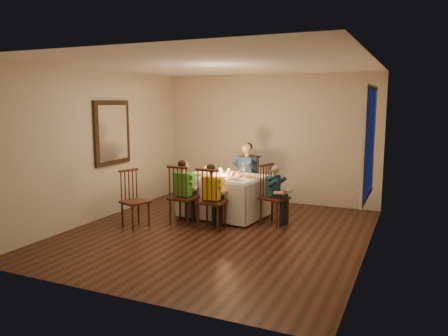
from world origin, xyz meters
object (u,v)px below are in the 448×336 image
at_px(chair_near_right, 212,229).
at_px(chair_extra, 136,227).
at_px(chair_end, 274,224).
at_px(serving_bowl, 211,170).
at_px(child_green, 184,224).
at_px(child_yellow, 212,229).
at_px(chair_adult, 246,207).
at_px(dining_table, 224,187).
at_px(adult, 246,207).
at_px(chair_near_left, 184,224).
at_px(child_teal, 274,224).

distance_m(chair_near_right, chair_extra, 1.27).
height_order(chair_end, serving_bowl, serving_bowl).
bearing_deg(child_green, child_yellow, 174.33).
distance_m(chair_adult, chair_end, 1.27).
relative_size(dining_table, chair_near_right, 1.52).
bearing_deg(child_green, chair_extra, 36.85).
distance_m(adult, child_green, 1.63).
xyz_separation_m(chair_near_left, child_green, (0.00, 0.00, 0.00)).
bearing_deg(chair_end, child_yellow, 145.23).
distance_m(child_green, serving_bowl, 1.27).
height_order(chair_near_left, child_yellow, child_yellow).
bearing_deg(dining_table, chair_near_left, -111.86).
bearing_deg(child_green, chair_near_right, 174.33).
distance_m(chair_near_right, child_yellow, 0.00).
xyz_separation_m(chair_near_right, adult, (-0.03, 1.61, 0.00)).
bearing_deg(chair_near_left, child_yellow, 174.33).
distance_m(chair_end, child_teal, 0.00).
bearing_deg(chair_near_right, serving_bowl, -64.06).
xyz_separation_m(chair_near_right, serving_bowl, (-0.53, 1.08, 0.77)).
distance_m(dining_table, chair_near_right, 0.98).
xyz_separation_m(chair_adult, chair_near_right, (0.03, -1.61, 0.00)).
relative_size(chair_adult, chair_near_right, 1.00).
bearing_deg(chair_end, chair_adult, 59.42).
distance_m(chair_adult, child_green, 1.63).
bearing_deg(chair_end, adult, 59.42).
bearing_deg(child_yellow, child_teal, -141.28).
distance_m(chair_end, chair_extra, 2.32).
bearing_deg(child_green, serving_bowl, -90.61).
bearing_deg(chair_near_left, dining_table, -118.12).
distance_m(child_green, child_yellow, 0.56).
bearing_deg(chair_extra, child_yellow, -51.11).
bearing_deg(chair_near_right, chair_near_left, -7.00).
relative_size(chair_adult, chair_near_left, 1.00).
bearing_deg(child_teal, serving_bowl, 90.17).
bearing_deg(chair_near_left, adult, -108.09).
bearing_deg(chair_end, child_teal, 0.00).
bearing_deg(child_yellow, adult, -89.38).
relative_size(child_green, serving_bowl, 5.09).
height_order(child_yellow, serving_bowl, serving_bowl).
relative_size(chair_near_left, adult, 0.80).
height_order(adult, child_teal, adult).
height_order(dining_table, child_yellow, dining_table).
bearing_deg(dining_table, child_teal, 0.15).
relative_size(chair_adult, chair_extra, 1.07).
relative_size(chair_adult, chair_end, 1.00).
height_order(adult, serving_bowl, serving_bowl).
relative_size(chair_extra, child_green, 0.86).
height_order(dining_table, chair_near_left, dining_table).
bearing_deg(child_yellow, chair_end, -141.28).
xyz_separation_m(chair_adult, serving_bowl, (-0.50, -0.53, 0.77)).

